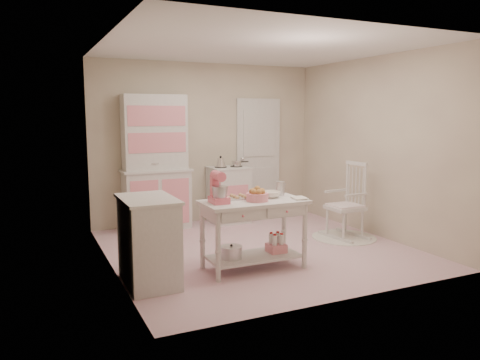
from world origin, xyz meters
name	(u,v)px	position (x,y,z in m)	size (l,w,h in m)	color
room_shell	(259,124)	(0.00, 0.00, 1.65)	(3.84, 3.84, 2.62)	pink
door	(258,158)	(0.95, 1.87, 1.02)	(0.82, 0.05, 2.04)	silver
hutch	(156,162)	(-0.93, 1.66, 1.04)	(1.06, 0.50, 2.08)	silver
stove	(229,194)	(0.27, 1.61, 0.46)	(0.62, 0.57, 0.92)	silver
base_cabinet	(149,241)	(-1.63, -0.67, 0.46)	(0.54, 0.84, 0.92)	silver
lace_rug	(344,237)	(1.38, -0.03, 0.01)	(0.92, 0.92, 0.01)	white
rocking_chair	(345,200)	(1.38, -0.03, 0.55)	(0.48, 0.72, 1.10)	silver
work_table	(254,235)	(-0.41, -0.69, 0.40)	(1.20, 0.60, 0.80)	silver
stand_mixer	(219,188)	(-0.83, -0.67, 0.97)	(0.20, 0.28, 0.34)	#F5677F
cookie_tray	(235,198)	(-0.56, -0.51, 0.81)	(0.34, 0.24, 0.02)	silver
bread_basket	(257,197)	(-0.39, -0.74, 0.85)	(0.25, 0.25, 0.09)	pink
mixing_bowl	(270,195)	(-0.15, -0.61, 0.84)	(0.24, 0.24, 0.07)	white
metal_pitcher	(280,188)	(0.03, -0.53, 0.89)	(0.10, 0.10, 0.17)	silver
recipe_book	(293,198)	(0.04, -0.81, 0.81)	(0.15, 0.20, 0.02)	white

